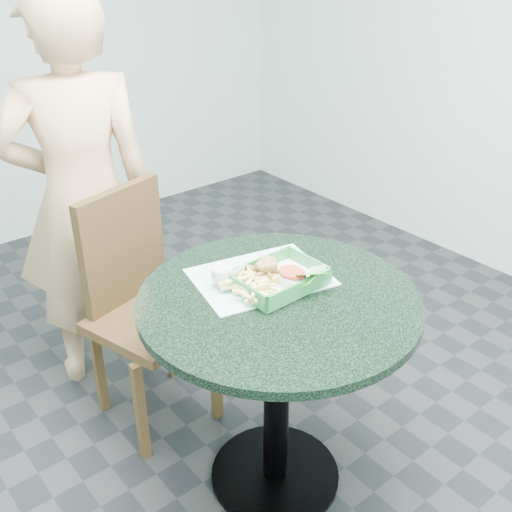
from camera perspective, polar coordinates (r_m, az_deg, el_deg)
floor at (r=2.32m, az=1.82°, el=-20.13°), size 4.00×5.00×0.02m
cafe_table at (r=1.93m, az=2.08°, el=-8.63°), size 0.87×0.87×0.75m
dining_chair at (r=2.32m, az=-11.08°, el=-3.56°), size 0.39×0.39×0.93m
diner_person at (r=2.44m, az=-16.40°, el=6.70°), size 0.74×0.59×1.78m
placemat at (r=1.93m, az=0.42°, el=-2.52°), size 0.47×0.39×0.00m
food_basket at (r=1.87m, az=2.16°, el=-2.95°), size 0.27×0.20×0.05m
crab_sandwich at (r=1.88m, az=1.07°, el=-1.60°), size 0.11×0.11×0.07m
fries_pile at (r=1.82m, az=-0.87°, el=-3.03°), size 0.16×0.17×0.05m
sauce_ramekin at (r=1.85m, az=-3.25°, el=-2.05°), size 0.07×0.07×0.04m
garnish_cup at (r=1.85m, az=3.85°, el=-2.58°), size 0.13×0.12×0.05m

